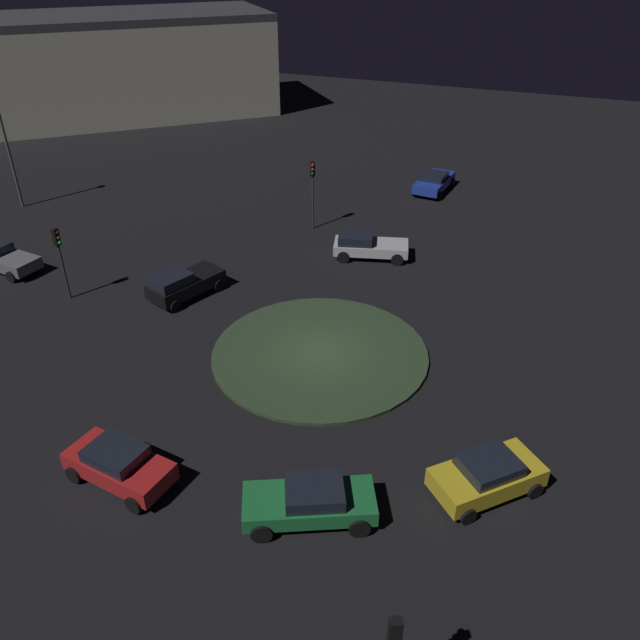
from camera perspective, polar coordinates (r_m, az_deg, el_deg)
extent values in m
plane|color=black|center=(29.70, 0.00, -3.10)|extent=(116.37, 116.37, 0.00)
cylinder|color=#2D4228|center=(29.66, 0.00, -2.97)|extent=(9.95, 9.95, 0.16)
cube|color=silver|center=(38.30, 4.54, 6.45)|extent=(2.87, 4.66, 0.58)
cube|color=black|center=(38.09, 3.18, 7.27)|extent=(2.05, 2.33, 0.52)
cylinder|color=black|center=(39.24, 6.86, 6.50)|extent=(0.39, 0.73, 0.70)
cylinder|color=black|center=(37.61, 6.85, 5.32)|extent=(0.39, 0.73, 0.70)
cylinder|color=black|center=(39.30, 2.29, 6.75)|extent=(0.39, 0.73, 0.70)
cylinder|color=black|center=(37.67, 2.08, 5.59)|extent=(0.39, 0.73, 0.70)
cube|color=black|center=(34.78, -11.76, 3.14)|extent=(4.42, 3.05, 0.71)
cube|color=black|center=(34.02, -13.10, 3.48)|extent=(2.37, 2.13, 0.54)
cylinder|color=black|center=(36.34, -10.78, 3.93)|extent=(0.70, 0.43, 0.66)
cylinder|color=black|center=(35.10, -8.95, 3.06)|extent=(0.70, 0.43, 0.66)
cylinder|color=black|center=(34.88, -14.46, 2.19)|extent=(0.70, 0.43, 0.66)
cylinder|color=black|center=(33.59, -12.69, 1.22)|extent=(0.70, 0.43, 0.66)
cube|color=#1E38A5|center=(49.10, 10.07, 11.91)|extent=(4.55, 2.33, 0.64)
cube|color=black|center=(48.79, 10.07, 12.43)|extent=(2.05, 1.85, 0.40)
cylinder|color=black|center=(50.89, 9.58, 12.29)|extent=(0.65, 0.28, 0.63)
cylinder|color=black|center=(50.40, 11.65, 11.88)|extent=(0.65, 0.28, 0.63)
cylinder|color=black|center=(48.06, 8.35, 11.21)|extent=(0.65, 0.28, 0.63)
cylinder|color=black|center=(47.54, 10.52, 10.78)|extent=(0.65, 0.28, 0.63)
cube|color=gold|center=(23.62, 14.56, -13.32)|extent=(4.02, 4.02, 0.72)
cube|color=black|center=(23.22, 14.77, -12.30)|extent=(2.49, 2.49, 0.44)
cylinder|color=black|center=(22.74, 12.96, -16.58)|extent=(0.58, 0.58, 0.60)
cylinder|color=black|center=(23.72, 10.35, -13.66)|extent=(0.58, 0.58, 0.60)
cylinder|color=black|center=(24.13, 18.48, -14.14)|extent=(0.58, 0.58, 0.60)
cylinder|color=black|center=(25.05, 15.76, -11.53)|extent=(0.58, 0.58, 0.60)
cube|color=red|center=(24.30, -17.35, -12.26)|extent=(2.26, 4.13, 0.70)
cube|color=black|center=(23.96, -17.68, -11.21)|extent=(1.78, 2.15, 0.45)
cylinder|color=black|center=(25.03, -20.96, -12.66)|extent=(0.31, 0.68, 0.66)
cylinder|color=black|center=(25.77, -18.15, -10.50)|extent=(0.31, 0.68, 0.66)
cylinder|color=black|center=(23.36, -16.17, -15.44)|extent=(0.31, 0.68, 0.66)
cylinder|color=black|center=(24.15, -13.33, -12.99)|extent=(0.31, 0.68, 0.66)
cube|color=#1E7238|center=(22.12, -0.97, -15.93)|extent=(3.45, 4.71, 0.58)
cube|color=black|center=(21.73, -0.50, -14.97)|extent=(2.22, 2.40, 0.48)
cylinder|color=black|center=(21.77, -5.20, -18.32)|extent=(0.50, 0.74, 0.71)
cylinder|color=black|center=(22.93, -5.17, -14.95)|extent=(0.50, 0.74, 0.71)
cylinder|color=black|center=(21.87, 3.51, -17.91)|extent=(0.50, 0.74, 0.71)
cylinder|color=black|center=(23.03, 2.96, -14.58)|extent=(0.50, 0.74, 0.71)
cube|color=slate|center=(40.92, -26.25, 4.86)|extent=(2.30, 4.67, 0.65)
cylinder|color=black|center=(40.26, -23.82, 4.52)|extent=(0.31, 0.68, 0.66)
cylinder|color=black|center=(39.40, -25.67, 3.47)|extent=(0.31, 0.68, 0.66)
cylinder|color=#2D2D2D|center=(41.60, -0.64, 10.36)|extent=(0.12, 0.12, 3.52)
cube|color=black|center=(40.84, -0.66, 13.25)|extent=(0.32, 0.36, 0.90)
sphere|color=red|center=(40.62, -0.65, 13.54)|extent=(0.20, 0.20, 0.20)
sphere|color=#4C380F|center=(40.71, -0.65, 13.18)|extent=(0.20, 0.20, 0.20)
sphere|color=#0F3819|center=(40.79, -0.65, 12.82)|extent=(0.20, 0.20, 0.20)
cylinder|color=#2D2D2D|center=(35.95, -21.71, 3.95)|extent=(0.12, 0.12, 3.07)
cube|color=black|center=(35.14, -22.35, 6.80)|extent=(0.30, 0.22, 0.90)
sphere|color=#3F0C0C|center=(34.94, -22.26, 7.17)|extent=(0.20, 0.20, 0.20)
sphere|color=#4C380F|center=(35.04, -22.17, 6.78)|extent=(0.20, 0.20, 0.20)
sphere|color=#1EE53F|center=(35.14, -22.08, 6.38)|extent=(0.20, 0.20, 0.20)
cube|color=black|center=(16.02, 6.68, -25.84)|extent=(0.33, 0.37, 0.90)
sphere|color=#3F0C0C|center=(15.87, 6.63, -24.88)|extent=(0.20, 0.20, 0.20)
sphere|color=yellow|center=(16.09, 6.56, -25.41)|extent=(0.20, 0.20, 0.20)
sphere|color=#0F3819|center=(16.32, 6.50, -25.92)|extent=(0.20, 0.20, 0.20)
cylinder|color=#4C4C51|center=(49.18, -25.76, 12.86)|extent=(0.18, 0.18, 7.01)
cube|color=#B7B299|center=(71.62, -20.05, 19.99)|extent=(33.23, 35.05, 8.81)
cube|color=#333338|center=(70.93, -20.81, 23.71)|extent=(33.23, 35.05, 0.70)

